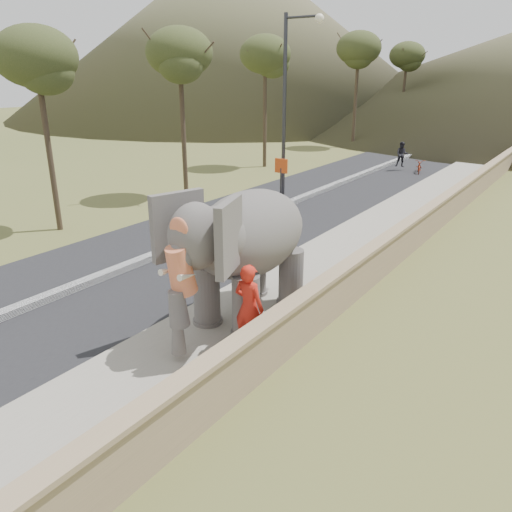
{
  "coord_description": "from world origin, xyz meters",
  "views": [
    {
      "loc": [
        6.47,
        -3.98,
        5.78
      ],
      "look_at": [
        0.2,
        5.09,
        1.7
      ],
      "focal_mm": 35.0,
      "sensor_mm": 36.0,
      "label": 1
    }
  ],
  "objects": [
    {
      "name": "walkway",
      "position": [
        0.0,
        10.0,
        0.07
      ],
      "size": [
        3.0,
        120.0,
        0.15
      ],
      "primitive_type": "cube",
      "color": "#9E9687",
      "rests_on": "ground"
    },
    {
      "name": "parapet",
      "position": [
        1.65,
        10.0,
        0.55
      ],
      "size": [
        0.3,
        120.0,
        1.1
      ],
      "primitive_type": "cube",
      "color": "tan",
      "rests_on": "ground"
    },
    {
      "name": "ground",
      "position": [
        0.0,
        0.0,
        0.0
      ],
      "size": [
        160.0,
        160.0,
        0.0
      ],
      "primitive_type": "plane",
      "color": "olive",
      "rests_on": "ground"
    },
    {
      "name": "motorcyclist",
      "position": [
        -3.11,
        26.56,
        0.7
      ],
      "size": [
        2.11,
        1.69,
        1.79
      ],
      "color": "maroon",
      "rests_on": "ground"
    },
    {
      "name": "lamppost",
      "position": [
        -4.69,
        14.72,
        4.87
      ],
      "size": [
        1.76,
        0.36,
        8.0
      ],
      "color": "#2D2E33",
      "rests_on": "ground"
    },
    {
      "name": "elephant_and_man",
      "position": [
        0.02,
        5.12,
        1.76
      ],
      "size": [
        2.46,
        4.51,
        3.24
      ],
      "color": "#68625E",
      "rests_on": "ground"
    },
    {
      "name": "median",
      "position": [
        -5.0,
        10.0,
        0.11
      ],
      "size": [
        0.35,
        120.0,
        0.22
      ],
      "primitive_type": "cube",
      "color": "black",
      "rests_on": "ground"
    },
    {
      "name": "road",
      "position": [
        -5.0,
        10.0,
        0.01
      ],
      "size": [
        7.0,
        120.0,
        0.03
      ],
      "primitive_type": "cube",
      "color": "black",
      "rests_on": "ground"
    },
    {
      "name": "signboard",
      "position": [
        -4.5,
        13.74,
        1.64
      ],
      "size": [
        0.6,
        0.08,
        2.4
      ],
      "color": "#2D2D33",
      "rests_on": "ground"
    },
    {
      "name": "trees",
      "position": [
        -1.34,
        27.97,
        4.02
      ],
      "size": [
        48.05,
        42.2,
        9.02
      ],
      "color": "#473828",
      "rests_on": "ground"
    },
    {
      "name": "hill_left",
      "position": [
        -38.0,
        55.0,
        11.0
      ],
      "size": [
        60.0,
        60.0,
        22.0
      ],
      "primitive_type": "cone",
      "color": "brown",
      "rests_on": "ground"
    }
  ]
}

